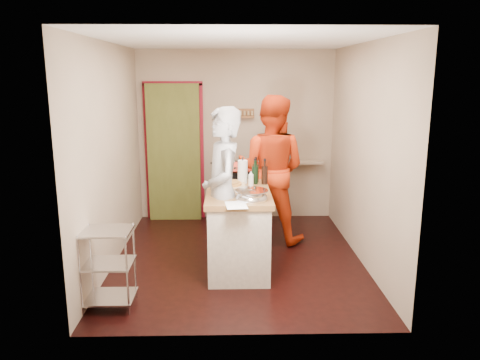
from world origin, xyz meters
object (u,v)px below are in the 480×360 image
at_px(stove, 239,194).
at_px(person_red, 271,169).
at_px(wire_shelving, 108,265).
at_px(island, 239,228).
at_px(person_stripe, 223,194).

xyz_separation_m(stove, person_red, (0.41, -0.73, 0.54)).
bearing_deg(stove, wire_shelving, -116.85).
relative_size(wire_shelving, island, 0.59).
bearing_deg(person_red, wire_shelving, 68.89).
xyz_separation_m(wire_shelving, island, (1.28, 0.93, 0.05)).
bearing_deg(wire_shelving, person_red, 47.52).
height_order(island, person_red, person_red).
relative_size(island, person_stripe, 0.72).
height_order(person_stripe, person_red, person_red).
bearing_deg(wire_shelving, island, 35.91).
bearing_deg(stove, island, -91.58).
relative_size(person_stripe, person_red, 0.96).
relative_size(wire_shelving, person_red, 0.41).
height_order(wire_shelving, person_red, person_red).
bearing_deg(person_stripe, island, 129.97).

